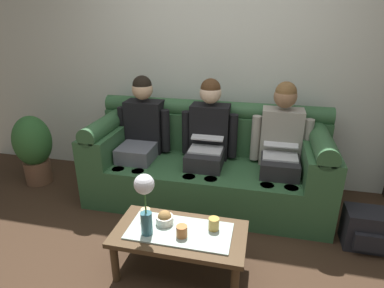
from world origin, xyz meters
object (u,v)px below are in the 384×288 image
at_px(cup_near_left, 182,231).
at_px(cup_near_right, 146,214).
at_px(person_middle, 208,138).
at_px(snack_bowl, 165,218).
at_px(couch, 207,165).
at_px(flower_vase, 145,196).
at_px(person_left, 141,132).
at_px(potted_plant, 33,147).
at_px(coffee_table, 180,237).
at_px(person_right, 281,144).
at_px(backpack_right, 367,229).
at_px(cup_far_center, 214,224).

distance_m(cup_near_left, cup_near_right, 0.33).
distance_m(person_middle, snack_bowl, 1.06).
bearing_deg(couch, flower_vase, -100.29).
bearing_deg(cup_near_right, person_left, 112.33).
bearing_deg(potted_plant, snack_bowl, -26.84).
bearing_deg(coffee_table, person_right, 57.31).
bearing_deg(person_left, backpack_right, -12.59).
distance_m(cup_far_center, backpack_right, 1.31).
xyz_separation_m(person_left, snack_bowl, (0.56, -1.02, -0.26)).
relative_size(person_left, flower_vase, 2.67).
height_order(flower_vase, potted_plant, flower_vase).
xyz_separation_m(person_middle, coffee_table, (0.00, -1.08, -0.36)).
relative_size(person_right, cup_near_right, 13.33).
height_order(person_right, cup_far_center, person_right).
bearing_deg(couch, backpack_right, -18.54).
relative_size(flower_vase, cup_far_center, 5.04).
bearing_deg(cup_near_right, cup_near_left, -22.08).
height_order(person_left, backpack_right, person_left).
relative_size(person_middle, cup_near_left, 15.02).
distance_m(couch, person_middle, 0.29).
bearing_deg(flower_vase, cup_far_center, 18.76).
xyz_separation_m(couch, person_middle, (0.00, -0.00, 0.29)).
xyz_separation_m(person_right, backpack_right, (0.72, -0.47, -0.50)).
distance_m(person_right, cup_far_center, 1.14).
bearing_deg(cup_near_left, coffee_table, 119.42).
xyz_separation_m(flower_vase, potted_plant, (-1.71, 1.05, -0.22)).
height_order(person_right, cup_near_left, person_right).
bearing_deg(person_left, couch, 0.28).
relative_size(coffee_table, flower_vase, 2.06).
bearing_deg(cup_far_center, coffee_table, -163.68).
height_order(couch, person_right, person_right).
bearing_deg(potted_plant, cup_near_right, -28.63).
distance_m(couch, potted_plant, 1.93).
xyz_separation_m(snack_bowl, cup_near_left, (0.16, -0.12, -0.00)).
xyz_separation_m(person_left, backpack_right, (2.10, -0.47, -0.50)).
xyz_separation_m(cup_near_right, backpack_right, (1.68, 0.54, -0.24)).
height_order(person_right, cup_near_right, person_right).
bearing_deg(cup_near_left, snack_bowl, 144.11).
relative_size(couch, cup_far_center, 25.65).
distance_m(snack_bowl, cup_near_left, 0.20).
xyz_separation_m(flower_vase, snack_bowl, (0.08, 0.14, -0.26)).
bearing_deg(cup_near_right, person_middle, 74.67).
bearing_deg(potted_plant, cup_far_center, -22.62).
bearing_deg(cup_near_right, flower_vase, -66.55).
bearing_deg(cup_far_center, backpack_right, 24.71).
bearing_deg(backpack_right, person_left, 167.41).
bearing_deg(cup_far_center, couch, 102.97).
distance_m(snack_bowl, cup_far_center, 0.36).
xyz_separation_m(snack_bowl, backpack_right, (1.53, 0.55, -0.24)).
height_order(couch, cup_far_center, couch).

